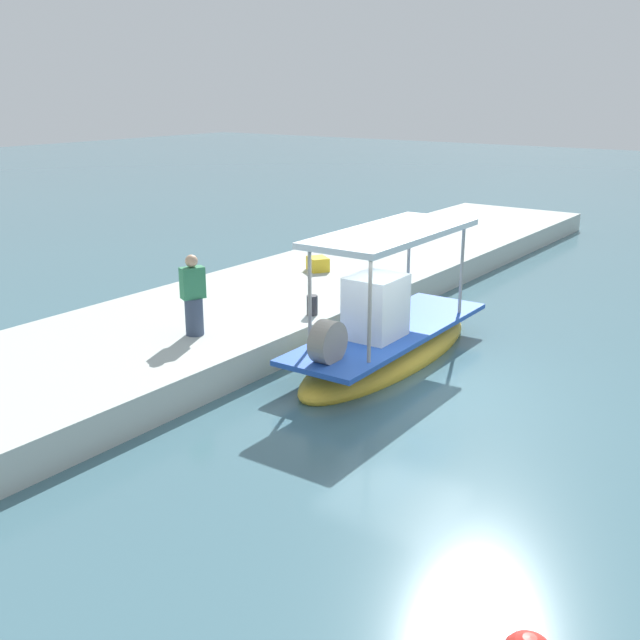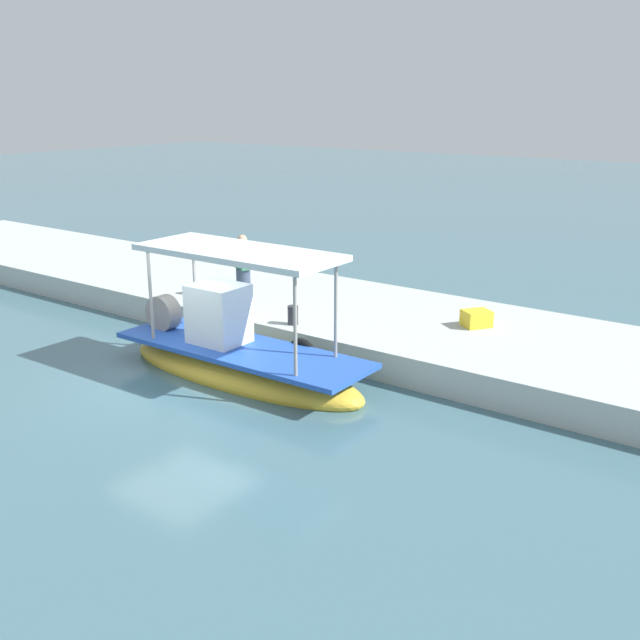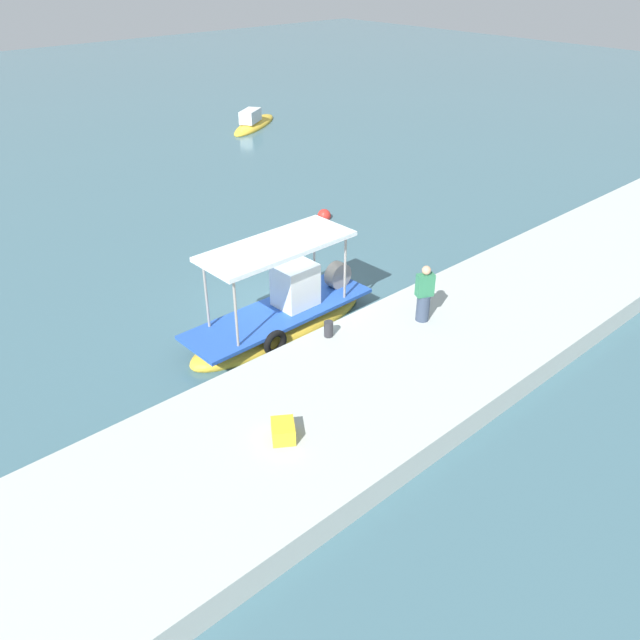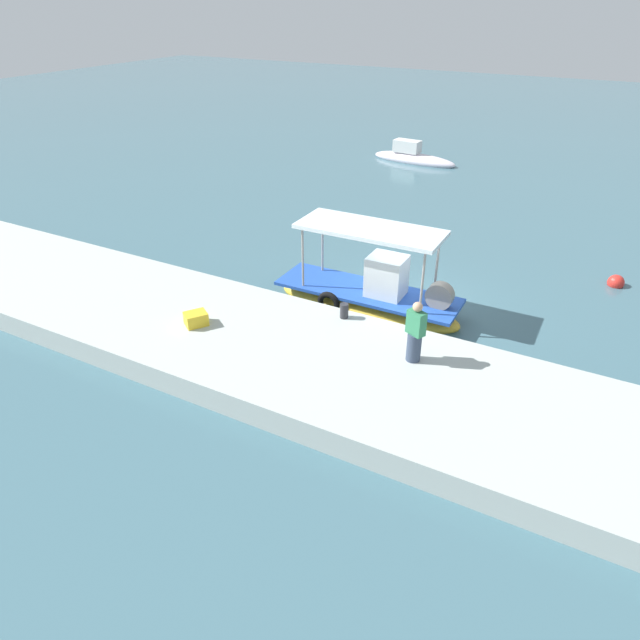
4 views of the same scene
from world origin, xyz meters
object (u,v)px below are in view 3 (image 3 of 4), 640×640
object	(u,v)px
main_fishing_boat	(283,316)
moored_boat_near	(254,124)
fisherman_near_bollard	(424,296)
mooring_bollard	(329,329)
cargo_crate	(283,431)
marker_buoy	(324,216)

from	to	relation	value
main_fishing_boat	moored_boat_near	world-z (taller)	main_fishing_boat
fisherman_near_bollard	mooring_bollard	distance (m)	2.74
main_fishing_boat	cargo_crate	size ratio (longest dim) A/B	10.09
moored_boat_near	cargo_crate	bearing A→B (deg)	-125.53
marker_buoy	moored_boat_near	size ratio (longest dim) A/B	0.10
cargo_crate	fisherman_near_bollard	bearing A→B (deg)	11.77
mooring_bollard	marker_buoy	xyz separation A→B (m)	(6.58, 7.41, -0.76)
main_fishing_boat	fisherman_near_bollard	distance (m)	3.99
cargo_crate	main_fishing_boat	bearing A→B (deg)	51.21
marker_buoy	moored_boat_near	distance (m)	15.32
main_fishing_boat	mooring_bollard	xyz separation A→B (m)	(0.03, -1.88, 0.41)
fisherman_near_bollard	moored_boat_near	size ratio (longest dim) A/B	0.31
cargo_crate	marker_buoy	distance (m)	13.95
marker_buoy	moored_boat_near	xyz separation A→B (m)	(6.77, 13.74, 0.06)
moored_boat_near	mooring_bollard	bearing A→B (deg)	-122.27
mooring_bollard	moored_boat_near	world-z (taller)	mooring_bollard
main_fishing_boat	marker_buoy	bearing A→B (deg)	39.92
mooring_bollard	moored_boat_near	size ratio (longest dim) A/B	0.08
fisherman_near_bollard	cargo_crate	xyz separation A→B (m)	(-5.86, -1.22, -0.55)
marker_buoy	fisherman_near_bollard	bearing A→B (deg)	-115.83
mooring_bollard	main_fishing_boat	bearing A→B (deg)	91.01
marker_buoy	moored_boat_near	world-z (taller)	moored_boat_near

